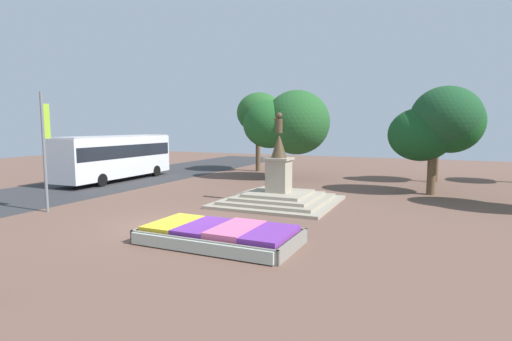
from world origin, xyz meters
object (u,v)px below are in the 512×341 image
Objects in this scene: city_bus at (116,155)px; statue_monument at (279,192)px; banner_pole at (44,149)px; flower_planter at (220,235)px.

statue_monument is at bearing -13.18° from city_bus.
banner_pole reaches higher than statue_monument.
banner_pole is 11.14m from city_bus.
statue_monument is at bearing 34.64° from banner_pole.
banner_pole is at bearing -63.48° from city_bus.
banner_pole is (-9.47, -6.54, 2.41)m from statue_monument.
city_bus is (-4.95, 9.92, -1.07)m from banner_pole.
city_bus reaches higher than flower_planter.
flower_planter is 0.95× the size of statue_monument.
flower_planter is at bearing -84.75° from statue_monument.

